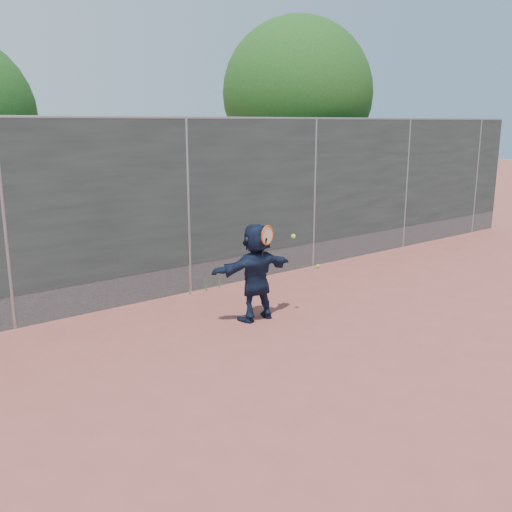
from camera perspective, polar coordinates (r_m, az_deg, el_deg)
ground at (r=7.62m, az=7.72°, el=-9.52°), size 80.00×80.00×0.00m
player at (r=8.55m, az=-0.00°, el=-1.61°), size 1.40×0.52×1.48m
ball_ground at (r=11.84m, az=6.22°, el=-1.00°), size 0.07×0.07×0.07m
fence at (r=9.86m, az=-6.81°, el=5.29°), size 20.00×0.06×3.03m
swing_action at (r=8.32m, az=1.38°, el=1.96°), size 0.64×0.18×0.51m
tree_right at (r=14.43m, az=4.57°, el=15.43°), size 3.78×3.60×5.39m
weed_clump at (r=10.22m, az=-4.84°, el=-2.69°), size 0.68×0.07×0.30m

